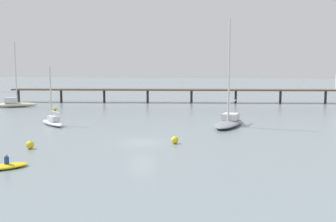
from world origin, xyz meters
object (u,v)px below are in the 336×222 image
(sailboat_gray, at_px, (229,120))
(dinghy_yellow, at_px, (7,166))
(sailboat_white, at_px, (53,121))
(sailboat_cream, at_px, (14,103))
(pier, at_px, (273,86))
(mooring_buoy_outer, at_px, (30,145))
(mooring_buoy_far, at_px, (175,140))
(mooring_buoy_mid, at_px, (55,109))

(sailboat_gray, bearing_deg, dinghy_yellow, -123.38)
(sailboat_white, distance_m, sailboat_cream, 26.62)
(sailboat_gray, bearing_deg, pier, 76.00)
(dinghy_yellow, height_order, mooring_buoy_outer, dinghy_yellow)
(pier, distance_m, dinghy_yellow, 63.12)
(dinghy_yellow, height_order, mooring_buoy_far, dinghy_yellow)
(pier, bearing_deg, dinghy_yellow, -113.00)
(mooring_buoy_outer, bearing_deg, mooring_buoy_mid, 111.66)
(sailboat_gray, bearing_deg, sailboat_white, -170.86)
(sailboat_cream, xyz_separation_m, mooring_buoy_mid, (10.30, -4.45, -0.48))
(dinghy_yellow, xyz_separation_m, mooring_buoy_far, (11.20, 11.77, 0.17))
(mooring_buoy_mid, bearing_deg, pier, 29.02)
(sailboat_gray, distance_m, mooring_buoy_far, 14.04)
(sailboat_white, distance_m, dinghy_yellow, 22.13)
(dinghy_yellow, bearing_deg, pier, 67.00)
(sailboat_white, xyz_separation_m, mooring_buoy_mid, (-7.22, 15.58, -0.26))
(pier, bearing_deg, sailboat_white, -130.19)
(sailboat_gray, height_order, mooring_buoy_mid, sailboat_gray)
(sailboat_cream, relative_size, mooring_buoy_outer, 15.92)
(dinghy_yellow, bearing_deg, mooring_buoy_outer, 105.46)
(pier, xyz_separation_m, sailboat_white, (-31.15, -36.87, -2.96))
(sailboat_cream, bearing_deg, sailboat_white, -48.82)
(dinghy_yellow, xyz_separation_m, mooring_buoy_mid, (-13.75, 36.72, 0.13))
(mooring_buoy_far, xyz_separation_m, mooring_buoy_outer, (-13.13, -4.80, 0.01))
(sailboat_gray, xyz_separation_m, sailboat_cream, (-40.41, 16.35, 0.10))
(sailboat_cream, bearing_deg, mooring_buoy_mid, -23.35)
(pier, xyz_separation_m, mooring_buoy_mid, (-38.38, -21.29, -3.22))
(sailboat_gray, bearing_deg, mooring_buoy_far, -111.54)
(pier, distance_m, mooring_buoy_far, 48.26)
(sailboat_white, distance_m, mooring_buoy_far, 20.05)
(sailboat_white, height_order, mooring_buoy_outer, sailboat_white)
(sailboat_white, bearing_deg, dinghy_yellow, -72.85)
(sailboat_gray, distance_m, sailboat_cream, 43.59)
(sailboat_cream, xyz_separation_m, dinghy_yellow, (24.05, -41.17, -0.60))
(mooring_buoy_far, height_order, mooring_buoy_outer, mooring_buoy_outer)
(mooring_buoy_outer, bearing_deg, dinghy_yellow, -74.54)
(pier, xyz_separation_m, sailboat_gray, (-8.27, -33.19, -2.84))
(mooring_buoy_far, bearing_deg, mooring_buoy_mid, 134.99)
(pier, relative_size, mooring_buoy_outer, 99.12)
(dinghy_yellow, bearing_deg, mooring_buoy_mid, 110.52)
(sailboat_white, xyz_separation_m, dinghy_yellow, (6.52, -21.14, -0.39))
(mooring_buoy_mid, height_order, mooring_buoy_outer, mooring_buoy_outer)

